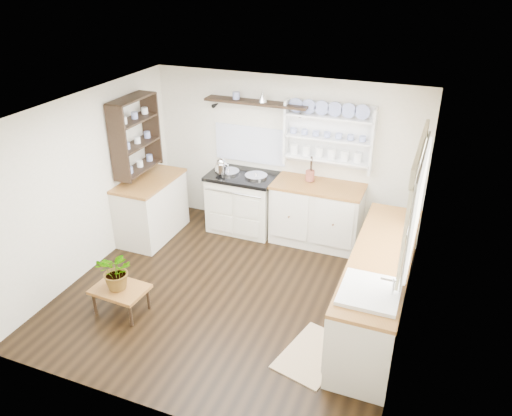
{
  "coord_description": "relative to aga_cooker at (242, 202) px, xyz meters",
  "views": [
    {
      "loc": [
        2.1,
        -4.6,
        3.73
      ],
      "look_at": [
        0.2,
        0.25,
        1.1
      ],
      "focal_mm": 35.0,
      "sensor_mm": 36.0,
      "label": 1
    }
  ],
  "objects": [
    {
      "name": "back_cabinets",
      "position": [
        1.14,
        0.03,
        0.01
      ],
      "size": [
        1.27,
        0.63,
        0.9
      ],
      "color": "beige",
      "rests_on": "floor"
    },
    {
      "name": "kettle",
      "position": [
        -0.28,
        -0.12,
        0.58
      ],
      "size": [
        0.18,
        0.18,
        0.21
      ],
      "primitive_type": null,
      "color": "silver",
      "rests_on": "aga_cooker"
    },
    {
      "name": "ceiling",
      "position": [
        0.54,
        -1.57,
        1.85
      ],
      "size": [
        4.0,
        3.8,
        0.01
      ],
      "primitive_type": "cube",
      "color": "white",
      "rests_on": "wall_back"
    },
    {
      "name": "wall_right",
      "position": [
        2.54,
        -1.57,
        0.7
      ],
      "size": [
        0.02,
        3.8,
        2.3
      ],
      "primitive_type": "cube",
      "color": "beige",
      "rests_on": "ground"
    },
    {
      "name": "left_cabinets",
      "position": [
        -1.16,
        -0.67,
        0.01
      ],
      "size": [
        0.62,
        1.13,
        0.9
      ],
      "color": "beige",
      "rests_on": "floor"
    },
    {
      "name": "right_cabinets",
      "position": [
        2.24,
        -1.47,
        0.01
      ],
      "size": [
        0.62,
        2.43,
        0.9
      ],
      "color": "beige",
      "rests_on": "floor"
    },
    {
      "name": "left_shelving",
      "position": [
        -1.3,
        -0.67,
        1.1
      ],
      "size": [
        0.28,
        0.8,
        1.05
      ],
      "primitive_type": "cube",
      "color": "black",
      "rests_on": "wall_left"
    },
    {
      "name": "plate_rack",
      "position": [
        1.19,
        0.29,
        1.1
      ],
      "size": [
        1.2,
        0.22,
        0.9
      ],
      "color": "white",
      "rests_on": "wall_back"
    },
    {
      "name": "aga_cooker",
      "position": [
        0.0,
        0.0,
        0.0
      ],
      "size": [
        0.99,
        0.69,
        0.92
      ],
      "color": "beige",
      "rests_on": "floor"
    },
    {
      "name": "utensil_crock",
      "position": [
        0.99,
        0.11,
        0.53
      ],
      "size": [
        0.13,
        0.13,
        0.15
      ],
      "primitive_type": "cylinder",
      "color": "brown",
      "rests_on": "back_cabinets"
    },
    {
      "name": "center_table",
      "position": [
        -0.53,
        -2.37,
        -0.17
      ],
      "size": [
        0.63,
        0.47,
        0.33
      ],
      "rotation": [
        0.0,
        0.0,
        -0.05
      ],
      "color": "brown",
      "rests_on": "floor"
    },
    {
      "name": "floor_rug",
      "position": [
        1.75,
        -2.25,
        -0.45
      ],
      "size": [
        0.74,
        0.96,
        0.02
      ],
      "primitive_type": "cube",
      "rotation": [
        0.0,
        0.0,
        -0.25
      ],
      "color": "#996E59",
      "rests_on": "floor"
    },
    {
      "name": "potted_plant",
      "position": [
        -0.53,
        -2.37,
        0.11
      ],
      "size": [
        0.43,
        0.38,
        0.47
      ],
      "primitive_type": "imported",
      "rotation": [
        0.0,
        0.0,
        -0.03
      ],
      "color": "#3F7233",
      "rests_on": "center_table"
    },
    {
      "name": "belfast_sink",
      "position": [
        2.24,
        -2.22,
        0.35
      ],
      "size": [
        0.55,
        0.6,
        0.45
      ],
      "color": "white",
      "rests_on": "right_cabinets"
    },
    {
      "name": "floor",
      "position": [
        0.54,
        -1.57,
        -0.45
      ],
      "size": [
        4.0,
        3.8,
        0.01
      ],
      "primitive_type": "cube",
      "color": "black",
      "rests_on": "ground"
    },
    {
      "name": "high_shelf",
      "position": [
        0.14,
        0.21,
        1.46
      ],
      "size": [
        1.5,
        0.29,
        0.16
      ],
      "color": "black",
      "rests_on": "wall_back"
    },
    {
      "name": "wall_left",
      "position": [
        -1.46,
        -1.57,
        0.7
      ],
      "size": [
        0.02,
        3.8,
        2.3
      ],
      "primitive_type": "cube",
      "color": "beige",
      "rests_on": "ground"
    },
    {
      "name": "wall_back",
      "position": [
        0.54,
        0.33,
        0.7
      ],
      "size": [
        4.0,
        0.02,
        2.3
      ],
      "primitive_type": "cube",
      "color": "beige",
      "rests_on": "ground"
    },
    {
      "name": "window",
      "position": [
        2.49,
        -1.42,
        1.11
      ],
      "size": [
        0.08,
        1.55,
        1.22
      ],
      "color": "white",
      "rests_on": "wall_right"
    }
  ]
}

